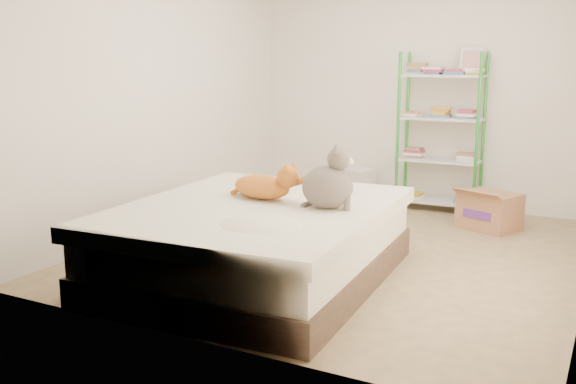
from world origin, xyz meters
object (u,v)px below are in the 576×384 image
Objects in this scene: bed at (257,242)px; white_bin at (358,185)px; shelf_unit at (441,129)px; orange_cat at (262,184)px; grey_cat at (328,178)px; cardboard_box at (489,211)px.

white_bin is (-0.33, 2.85, -0.09)m from bed.
orange_cat is at bearing -103.90° from shelf_unit.
grey_cat is 0.26× the size of shelf_unit.
orange_cat is 2.55m from cardboard_box.
grey_cat is (0.58, -0.07, 0.11)m from orange_cat.
cardboard_box is (0.65, -0.57, -0.71)m from shelf_unit.
shelf_unit reaches higher than bed.
grey_cat reaches higher than bed.
grey_cat is (0.51, 0.12, 0.51)m from bed.
bed is 2.63m from cardboard_box.
grey_cat is 2.91m from white_bin.
cardboard_box is (1.32, 2.12, -0.51)m from orange_cat.
grey_cat is 1.05× the size of white_bin.
grey_cat reaches higher than orange_cat.
bed is at bearing -62.14° from orange_cat.
shelf_unit is 2.70× the size of cardboard_box.
bed is 4.05× the size of orange_cat.
grey_cat is 0.69× the size of cardboard_box.
shelf_unit is at bearing 161.96° from cardboard_box.
white_bin is at bearing -3.69° from grey_cat.
bed is 3.63× the size of cardboard_box.
cardboard_box is (0.74, 2.19, -0.61)m from grey_cat.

